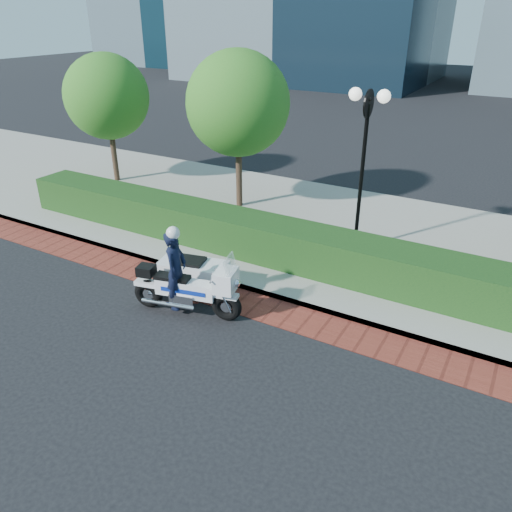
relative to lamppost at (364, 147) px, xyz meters
The scene contains 8 objects.
ground 6.07m from the lamppost, 100.89° to the right, with size 120.00×120.00×0.00m, color black.
brick_strip 4.84m from the lamppost, 105.12° to the right, with size 60.00×1.00×0.01m, color maroon.
sidewalk 3.16m from the lamppost, 141.34° to the left, with size 60.00×8.00×0.15m, color gray.
hedge_main 2.98m from the lamppost, 122.01° to the right, with size 18.00×1.20×1.00m, color black.
lamppost is the anchor object (origin of this frame).
tree_a 10.09m from the lamppost, behind, with size 3.00×3.00×4.58m.
tree_b 4.71m from the lamppost, 163.89° to the left, with size 3.20×3.20×4.89m.
police_motorcycle 5.44m from the lamppost, 118.33° to the right, with size 2.51×1.81×2.05m.
Camera 1 is at (4.79, -6.82, 6.05)m, focal length 35.00 mm.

